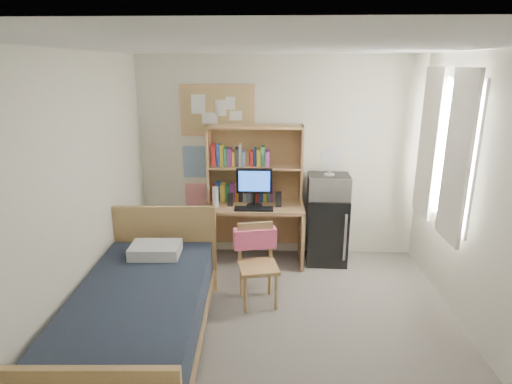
{
  "coord_description": "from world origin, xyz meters",
  "views": [
    {
      "loc": [
        -0.08,
        -3.35,
        2.47
      ],
      "look_at": [
        -0.26,
        1.2,
        1.11
      ],
      "focal_mm": 30.0,
      "sensor_mm": 36.0,
      "label": 1
    }
  ],
  "objects_px": {
    "desk": "(255,233)",
    "speaker_right": "(278,199)",
    "desk_chair": "(258,266)",
    "desk_fan": "(330,162)",
    "speaker_left": "(230,200)",
    "microwave": "(329,186)",
    "mini_fridge": "(326,229)",
    "bulletin_board": "(217,110)",
    "bed": "(139,325)",
    "monitor": "(254,188)"
  },
  "relations": [
    {
      "from": "desk",
      "to": "speaker_right",
      "type": "xyz_separation_m",
      "value": [
        0.3,
        -0.06,
        0.48
      ]
    },
    {
      "from": "desk_chair",
      "to": "desk_fan",
      "type": "distance_m",
      "value": 1.63
    },
    {
      "from": "speaker_left",
      "to": "microwave",
      "type": "bearing_deg",
      "value": 4.37
    },
    {
      "from": "mini_fridge",
      "to": "desk_fan",
      "type": "relative_size",
      "value": 2.74
    },
    {
      "from": "bulletin_board",
      "to": "speaker_right",
      "type": "height_order",
      "value": "bulletin_board"
    },
    {
      "from": "desk",
      "to": "bed",
      "type": "bearing_deg",
      "value": -115.56
    },
    {
      "from": "desk",
      "to": "speaker_right",
      "type": "height_order",
      "value": "speaker_right"
    },
    {
      "from": "bulletin_board",
      "to": "desk_fan",
      "type": "relative_size",
      "value": 2.96
    },
    {
      "from": "bulletin_board",
      "to": "desk_chair",
      "type": "distance_m",
      "value": 2.09
    },
    {
      "from": "desk",
      "to": "mini_fridge",
      "type": "bearing_deg",
      "value": 3.31
    },
    {
      "from": "monitor",
      "to": "speaker_left",
      "type": "relative_size",
      "value": 2.95
    },
    {
      "from": "desk",
      "to": "speaker_left",
      "type": "distance_m",
      "value": 0.56
    },
    {
      "from": "mini_fridge",
      "to": "bulletin_board",
      "type": "bearing_deg",
      "value": 171.08
    },
    {
      "from": "desk_chair",
      "to": "speaker_right",
      "type": "relative_size",
      "value": 4.7
    },
    {
      "from": "bulletin_board",
      "to": "desk_chair",
      "type": "xyz_separation_m",
      "value": [
        0.56,
        -1.35,
        -1.49
      ]
    },
    {
      "from": "mini_fridge",
      "to": "speaker_left",
      "type": "xyz_separation_m",
      "value": [
        -1.23,
        -0.11,
        0.42
      ]
    },
    {
      "from": "speaker_right",
      "to": "desk_fan",
      "type": "xyz_separation_m",
      "value": [
        0.63,
        0.09,
        0.45
      ]
    },
    {
      "from": "desk_chair",
      "to": "speaker_left",
      "type": "bearing_deg",
      "value": 99.1
    },
    {
      "from": "desk",
      "to": "bed",
      "type": "xyz_separation_m",
      "value": [
        -0.92,
        -1.94,
        -0.08
      ]
    },
    {
      "from": "speaker_right",
      "to": "microwave",
      "type": "distance_m",
      "value": 0.65
    },
    {
      "from": "speaker_right",
      "to": "microwave",
      "type": "bearing_deg",
      "value": 8.51
    },
    {
      "from": "microwave",
      "to": "bulletin_board",
      "type": "bearing_deg",
      "value": 170.3
    },
    {
      "from": "desk",
      "to": "mini_fridge",
      "type": "height_order",
      "value": "mini_fridge"
    },
    {
      "from": "mini_fridge",
      "to": "bed",
      "type": "xyz_separation_m",
      "value": [
        -1.85,
        -1.99,
        -0.13
      ]
    },
    {
      "from": "desk",
      "to": "desk_fan",
      "type": "distance_m",
      "value": 1.32
    },
    {
      "from": "bed",
      "to": "desk_fan",
      "type": "height_order",
      "value": "desk_fan"
    },
    {
      "from": "speaker_left",
      "to": "bed",
      "type": "bearing_deg",
      "value": -108.45
    },
    {
      "from": "bed",
      "to": "desk_fan",
      "type": "bearing_deg",
      "value": 44.58
    },
    {
      "from": "speaker_left",
      "to": "monitor",
      "type": "bearing_deg",
      "value": -0.0
    },
    {
      "from": "bed",
      "to": "microwave",
      "type": "bearing_deg",
      "value": 44.58
    },
    {
      "from": "monitor",
      "to": "microwave",
      "type": "height_order",
      "value": "monitor"
    },
    {
      "from": "bed",
      "to": "desk_chair",
      "type": "bearing_deg",
      "value": 39.62
    },
    {
      "from": "monitor",
      "to": "desk_fan",
      "type": "relative_size",
      "value": 1.48
    },
    {
      "from": "bulletin_board",
      "to": "mini_fridge",
      "type": "height_order",
      "value": "bulletin_board"
    },
    {
      "from": "monitor",
      "to": "desk_chair",
      "type": "bearing_deg",
      "value": -85.29
    },
    {
      "from": "mini_fridge",
      "to": "bed",
      "type": "bearing_deg",
      "value": -131.36
    },
    {
      "from": "bulletin_board",
      "to": "bed",
      "type": "relative_size",
      "value": 0.42
    },
    {
      "from": "monitor",
      "to": "mini_fridge",
      "type": "bearing_deg",
      "value": 6.99
    },
    {
      "from": "mini_fridge",
      "to": "bed",
      "type": "distance_m",
      "value": 2.72
    },
    {
      "from": "bed",
      "to": "speaker_right",
      "type": "height_order",
      "value": "speaker_right"
    },
    {
      "from": "desk",
      "to": "speaker_right",
      "type": "distance_m",
      "value": 0.57
    },
    {
      "from": "desk",
      "to": "bed",
      "type": "height_order",
      "value": "desk"
    },
    {
      "from": "microwave",
      "to": "speaker_left",
      "type": "bearing_deg",
      "value": -174.05
    },
    {
      "from": "desk_chair",
      "to": "speaker_left",
      "type": "distance_m",
      "value": 1.13
    },
    {
      "from": "desk",
      "to": "bed",
      "type": "relative_size",
      "value": 0.56
    },
    {
      "from": "speaker_left",
      "to": "desk_fan",
      "type": "bearing_deg",
      "value": 4.37
    },
    {
      "from": "desk_fan",
      "to": "microwave",
      "type": "bearing_deg",
      "value": 0.0
    },
    {
      "from": "bed",
      "to": "bulletin_board",
      "type": "bearing_deg",
      "value": 76.64
    },
    {
      "from": "mini_fridge",
      "to": "speaker_right",
      "type": "height_order",
      "value": "speaker_right"
    },
    {
      "from": "speaker_right",
      "to": "desk",
      "type": "bearing_deg",
      "value": 168.69
    }
  ]
}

